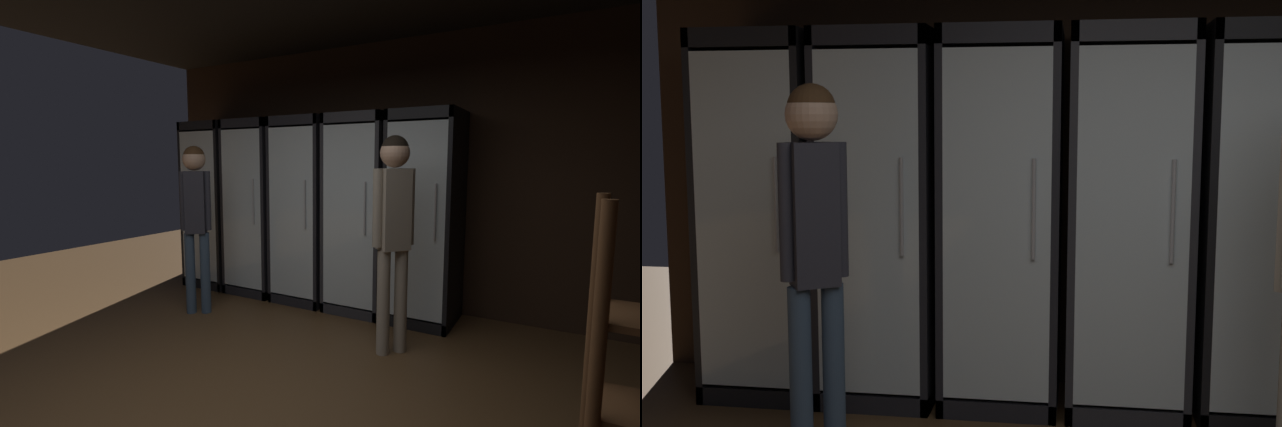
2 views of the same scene
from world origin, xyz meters
TOP-DOWN VIEW (x-y plane):
  - wall_back at (0.00, 3.03)m, footprint 6.00×0.06m
  - cooler_far_left at (-2.18, 2.70)m, footprint 0.62×0.68m
  - cooler_left at (-1.51, 2.70)m, footprint 0.62×0.68m
  - cooler_center at (-0.85, 2.70)m, footprint 0.62×0.68m
  - cooler_right at (-0.18, 2.70)m, footprint 0.62×0.68m
  - cooler_far_right at (0.48, 2.70)m, footprint 0.62×0.68m
  - shopper_near at (-1.57, 1.71)m, footprint 0.26×0.23m
  - shopper_far at (0.48, 1.81)m, footprint 0.27×0.29m

SIDE VIEW (x-z plane):
  - cooler_left at x=-1.51m, z-range -0.03..1.99m
  - cooler_center at x=-0.85m, z-range -0.03..1.99m
  - cooler_right at x=-0.18m, z-range -0.03..1.99m
  - cooler_far_right at x=0.48m, z-range -0.02..1.99m
  - cooler_far_left at x=-2.18m, z-range -0.02..2.00m
  - shopper_near at x=-1.57m, z-range 0.24..1.94m
  - shopper_far at x=0.48m, z-range 0.24..1.99m
  - wall_back at x=0.00m, z-range 0.00..2.80m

